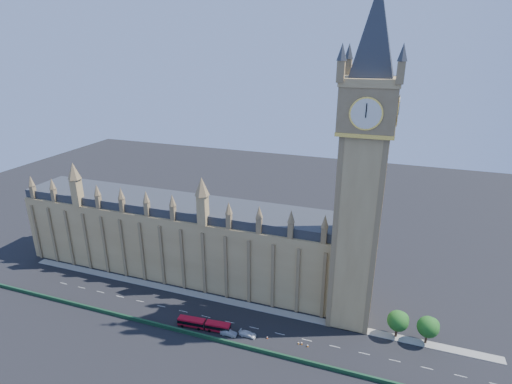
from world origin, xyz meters
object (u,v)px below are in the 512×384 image
(car_grey, at_px, (205,325))
(car_white, at_px, (248,334))
(red_bus, at_px, (204,324))
(car_silver, at_px, (229,333))

(car_grey, height_order, car_white, car_white)
(car_grey, relative_size, car_white, 0.75)
(red_bus, xyz_separation_m, car_white, (13.42, 1.20, -0.71))
(car_silver, bearing_deg, car_white, -75.41)
(car_grey, distance_m, car_silver, 8.08)
(car_grey, relative_size, car_silver, 0.79)
(red_bus, relative_size, car_white, 3.20)
(car_silver, height_order, car_white, car_silver)
(car_white, bearing_deg, red_bus, 96.95)
(car_grey, bearing_deg, car_white, -84.02)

